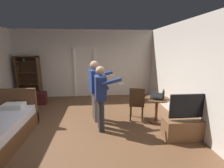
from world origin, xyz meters
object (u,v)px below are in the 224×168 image
at_px(bookshelf, 29,76).
at_px(wooden_chair, 137,102).
at_px(person_striped_shirt, 95,87).
at_px(person_blue_shirt, 101,94).
at_px(suitcase_small, 40,98).
at_px(laptop, 156,97).
at_px(suitcase_dark, 39,98).
at_px(bottle_on_table, 163,95).
at_px(side_table, 157,106).
at_px(tv_flatscreen, 188,126).

distance_m(bookshelf, wooden_chair, 4.60).
height_order(wooden_chair, person_striped_shirt, person_striped_shirt).
xyz_separation_m(person_blue_shirt, suitcase_small, (-2.28, 2.18, -0.73)).
height_order(laptop, suitcase_dark, laptop).
distance_m(bottle_on_table, person_blue_shirt, 1.74).
bearing_deg(suitcase_dark, person_striped_shirt, -35.29).
relative_size(laptop, wooden_chair, 0.42).
bearing_deg(person_striped_shirt, suitcase_small, 142.83).
height_order(side_table, suitcase_dark, side_table).
height_order(bookshelf, suitcase_small, bookshelf).
distance_m(laptop, person_striped_shirt, 1.73).
distance_m(tv_flatscreen, wooden_chair, 1.45).
bearing_deg(laptop, person_blue_shirt, -169.53).
distance_m(bookshelf, suitcase_small, 1.16).
bearing_deg(tv_flatscreen, suitcase_small, 146.85).
xyz_separation_m(bottle_on_table, person_blue_shirt, (-1.72, -0.24, 0.13)).
relative_size(person_blue_shirt, suitcase_small, 3.49).
bearing_deg(laptop, suitcase_dark, 154.53).
height_order(bottle_on_table, person_striped_shirt, person_striped_shirt).
bearing_deg(person_blue_shirt, side_table, 11.60).
relative_size(wooden_chair, person_striped_shirt, 0.57).
xyz_separation_m(side_table, laptop, (-0.04, -0.04, 0.28)).
bearing_deg(tv_flatscreen, person_blue_shirt, 163.15).
bearing_deg(person_striped_shirt, wooden_chair, -5.34).
height_order(person_blue_shirt, suitcase_dark, person_blue_shirt).
height_order(bottle_on_table, suitcase_dark, bottle_on_table).
xyz_separation_m(tv_flatscreen, bottle_on_table, (-0.27, 0.85, 0.51)).
height_order(tv_flatscreen, bottle_on_table, tv_flatscreen).
bearing_deg(laptop, suitcase_small, 153.52).
distance_m(tv_flatscreen, side_table, 1.02).
bearing_deg(suitcase_small, bookshelf, 117.59).
bearing_deg(wooden_chair, laptop, -19.60).
relative_size(bookshelf, wooden_chair, 1.79).
bearing_deg(person_blue_shirt, tv_flatscreen, -16.85).
bearing_deg(person_striped_shirt, bottle_on_table, -9.94).
distance_m(bookshelf, laptop, 5.11).
distance_m(laptop, bottle_on_table, 0.20).
bearing_deg(suitcase_dark, person_blue_shirt, -42.22).
relative_size(wooden_chair, person_blue_shirt, 0.60).
bearing_deg(suitcase_small, tv_flatscreen, -46.39).
relative_size(tv_flatscreen, wooden_chair, 1.12).
relative_size(wooden_chair, suitcase_small, 2.09).
relative_size(bookshelf, suitcase_dark, 3.13).
bearing_deg(wooden_chair, suitcase_dark, 153.70).
relative_size(tv_flatscreen, bottle_on_table, 3.93).
distance_m(suitcase_dark, suitcase_small, 0.08).
bearing_deg(person_striped_shirt, suitcase_dark, 144.39).
distance_m(bookshelf, suitcase_dark, 1.19).
distance_m(tv_flatscreen, bottle_on_table, 1.02).
relative_size(side_table, person_striped_shirt, 0.40).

